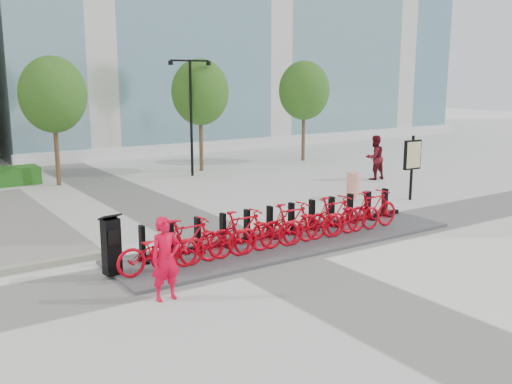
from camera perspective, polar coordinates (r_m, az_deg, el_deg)
ground at (r=14.05m, az=0.02°, el=-6.27°), size 120.00×120.00×0.00m
tree_1 at (r=23.88m, az=-19.65°, el=9.14°), size 2.60×2.60×5.10m
tree_2 at (r=26.27m, az=-5.61°, el=9.89°), size 2.60×2.60×5.10m
tree_3 at (r=29.59m, az=4.83°, el=10.07°), size 2.60×2.60×5.10m
streetlamp at (r=24.93m, az=-6.53°, el=8.74°), size 2.00×0.20×5.00m
dock_pad at (r=15.00m, az=3.52°, el=-4.98°), size 9.60×2.40×0.08m
dock_rail_posts at (r=15.27m, az=2.64°, el=-2.86°), size 8.02×0.50×0.85m
bike_0 at (r=12.63m, az=-9.74°, el=-5.71°), size 1.92×0.67×1.01m
bike_1 at (r=12.91m, az=-6.82°, el=-4.99°), size 1.86×0.53×1.12m
bike_2 at (r=13.25m, az=-4.04°, el=-4.75°), size 1.92×0.67×1.01m
bike_3 at (r=13.60m, az=-1.40°, el=-4.07°), size 1.86×0.53×1.12m
bike_4 at (r=14.00m, az=1.09°, el=-3.85°), size 1.92×0.67×1.01m
bike_5 at (r=14.39m, az=3.45°, el=-3.21°), size 1.86×0.53×1.12m
bike_6 at (r=14.84m, az=5.66°, el=-3.01°), size 1.92×0.67×1.01m
bike_7 at (r=15.28m, az=7.75°, el=-2.42°), size 1.86×0.53×1.12m
bike_8 at (r=15.77m, az=9.71°, el=-2.25°), size 1.92×0.67×1.01m
bike_9 at (r=16.25m, az=11.56°, el=-1.72°), size 1.86×0.53×1.12m
kiosk at (r=12.66m, az=-14.27°, el=-5.17°), size 0.45×0.39×1.36m
worker_red at (r=11.20m, az=-9.01°, el=-6.61°), size 0.61×0.41×1.66m
pedestrian at (r=24.60m, az=11.79°, el=3.40°), size 0.94×0.75×1.87m
construction_barrel at (r=20.79m, az=9.67°, el=0.69°), size 0.56×0.56×0.91m
map_sign at (r=20.67m, az=15.37°, el=3.34°), size 0.75×0.16×2.28m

